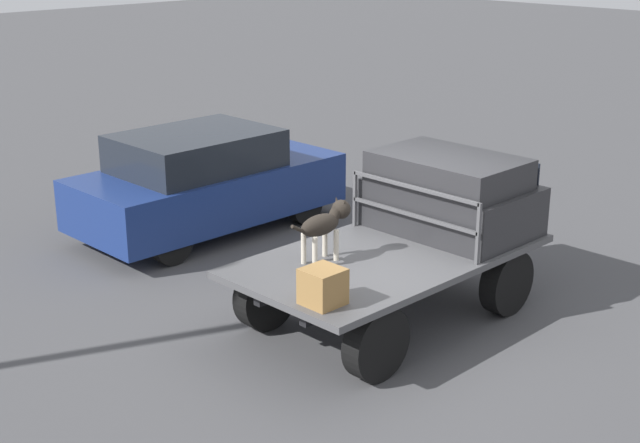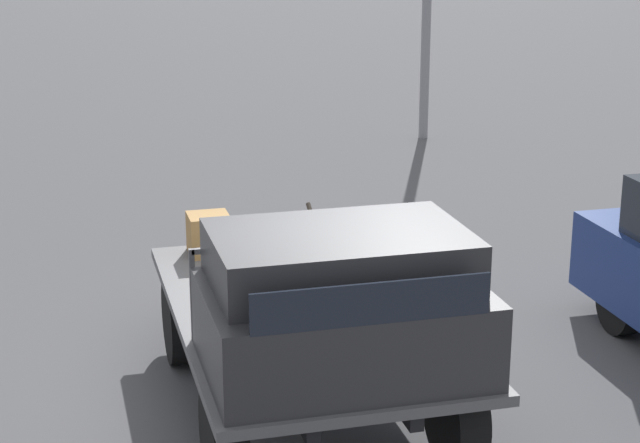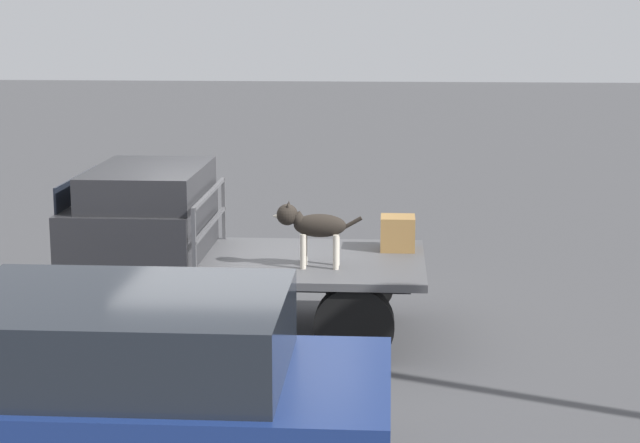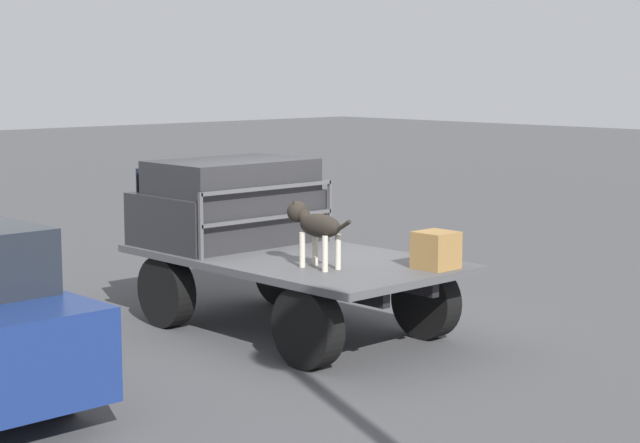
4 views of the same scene
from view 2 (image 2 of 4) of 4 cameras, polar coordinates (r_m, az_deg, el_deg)
ground_plane at (r=9.00m, az=-0.86°, el=-9.82°), size 80.00×80.00×0.00m
flatbed_truck at (r=8.74m, az=-0.88°, el=-6.18°), size 3.78×2.05×0.86m
truck_cab at (r=7.47m, az=1.17°, el=-4.47°), size 1.37×1.93×0.98m
truck_headboard at (r=8.11m, az=-0.21°, el=-2.54°), size 0.04×1.93×0.72m
dog at (r=9.22m, az=0.15°, el=-0.39°), size 0.93×0.24×0.69m
cargo_crate at (r=9.98m, az=-5.95°, el=-0.68°), size 0.38×0.38×0.38m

